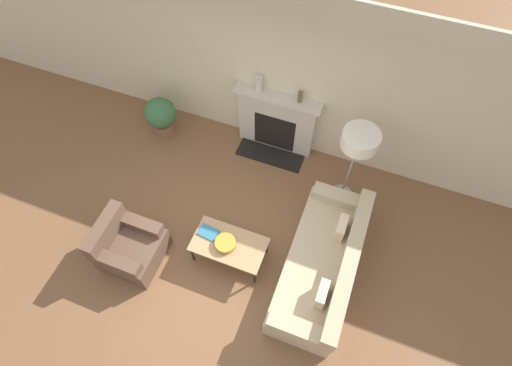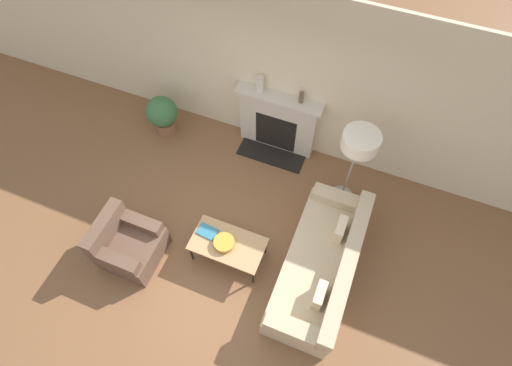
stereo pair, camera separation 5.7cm
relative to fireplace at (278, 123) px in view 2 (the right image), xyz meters
The scene contains 12 objects.
ground_plane 2.42m from the fireplace, 91.48° to the right, with size 18.00×18.00×0.00m, color brown.
wall_back 0.89m from the fireplace, 112.84° to the left, with size 18.00×0.06×2.90m.
fireplace is the anchor object (origin of this frame).
couch 2.47m from the fireplace, 54.99° to the right, with size 0.90×2.22×0.78m.
armchair_near 3.04m from the fireplace, 115.19° to the right, with size 0.81×0.80×0.81m.
coffee_table 2.25m from the fireplace, 88.02° to the right, with size 1.05×0.58×0.43m.
bowl 2.27m from the fireplace, 89.05° to the right, with size 0.30×0.30×0.09m.
book 2.20m from the fireplace, 96.91° to the right, with size 0.30×0.22×0.02m.
floor_lamp 1.69m from the fireplace, 24.54° to the right, with size 0.52×0.52×1.58m.
mantel_vase_left 0.81m from the fireplace, behind, with size 0.11×0.11×0.26m.
mantel_vase_center_left 0.78m from the fireplace, ahead, with size 0.07×0.07×0.19m.
potted_plant 2.02m from the fireplace, 167.58° to the right, with size 0.54×0.54×0.75m.
Camera 2 is at (1.36, -1.86, 5.64)m, focal length 28.00 mm.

